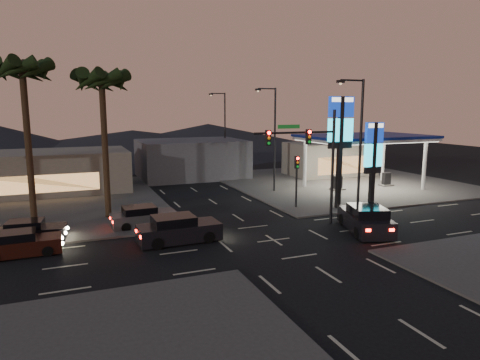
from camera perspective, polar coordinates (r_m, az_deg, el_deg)
name	(u,v)px	position (r m, az deg, el deg)	size (l,w,h in m)	color
ground	(274,240)	(26.86, 4.51, -8.00)	(140.00, 140.00, 0.00)	black
corner_lot_ne	(339,182)	(48.30, 13.09, -0.28)	(24.00, 24.00, 0.12)	#47443F
corner_lot_nw	(13,207)	(39.97, -28.00, -3.18)	(24.00, 24.00, 0.12)	#47443F
gas_station	(365,139)	(44.53, 16.29, 5.29)	(12.20, 8.20, 5.47)	silver
convenience_store	(330,159)	(53.23, 11.86, 2.77)	(10.00, 6.00, 4.00)	#726B5B
pylon_sign_tall	(340,130)	(34.77, 13.25, 6.50)	(2.20, 0.35, 9.00)	black
pylon_sign_short	(373,152)	(35.61, 17.37, 3.58)	(1.60, 0.35, 7.00)	black
traffic_signal_mast	(311,151)	(29.33, 9.51, 3.82)	(6.10, 0.39, 8.00)	black
pedestal_signal	(297,173)	(34.76, 7.57, 0.92)	(0.32, 0.39, 4.30)	black
streetlight_near	(358,144)	(30.18, 15.46, 4.70)	(2.14, 0.25, 10.00)	black
streetlight_mid	(273,133)	(41.25, 4.41, 6.22)	(2.14, 0.25, 10.00)	black
streetlight_far	(223,127)	(54.13, -2.22, 7.02)	(2.14, 0.25, 10.00)	black
palm_a	(102,89)	(32.52, -17.92, 11.45)	(4.41, 4.41, 10.86)	black
palm_b	(23,80)	(32.55, -26.97, 11.85)	(4.41, 4.41, 11.46)	black
building_far_west	(42,172)	(45.38, -24.93, 0.94)	(16.00, 8.00, 4.00)	#726B5B
building_far_mid	(191,159)	(51.06, -6.51, 2.86)	(12.00, 9.00, 4.40)	#4C4C51
hill_right	(208,136)	(87.21, -4.26, 5.83)	(50.00, 50.00, 5.00)	black
hill_center	(133,141)	(83.91, -14.10, 5.09)	(60.00, 60.00, 4.00)	black
car_lane_a_front	(178,230)	(26.51, -8.27, -6.58)	(5.15, 2.29, 1.66)	black
car_lane_a_mid	(20,244)	(26.88, -27.22, -7.62)	(4.27, 1.88, 1.38)	#33140E
car_lane_b_front	(143,217)	(30.31, -12.80, -4.85)	(4.55, 2.07, 1.46)	#535356
car_lane_b_mid	(30,232)	(29.24, -26.26, -6.23)	(4.31, 2.16, 1.36)	black
suv_station	(365,219)	(29.56, 16.39, -5.07)	(3.81, 5.72, 1.77)	black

